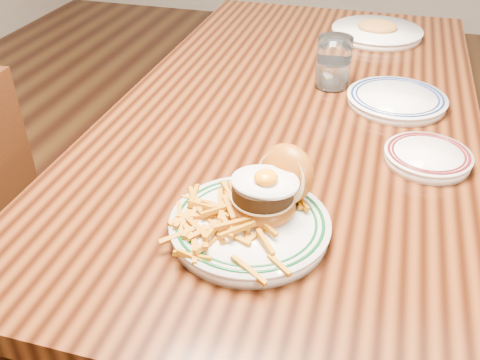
# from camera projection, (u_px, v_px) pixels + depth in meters

# --- Properties ---
(floor) EXTENTS (6.00, 6.00, 0.00)m
(floor) POSITION_uv_depth(u_px,v_px,m) (283.00, 314.00, 1.72)
(floor) COLOR black
(floor) RESTS_ON ground
(table) EXTENTS (0.85, 1.60, 0.75)m
(table) POSITION_uv_depth(u_px,v_px,m) (295.00, 135.00, 1.35)
(table) COLOR black
(table) RESTS_ON floor
(main_plate) EXTENTS (0.27, 0.29, 0.13)m
(main_plate) POSITION_uv_depth(u_px,v_px,m) (256.00, 212.00, 0.89)
(main_plate) COLOR white
(main_plate) RESTS_ON table
(side_plate) EXTENTS (0.17, 0.18, 0.03)m
(side_plate) POSITION_uv_depth(u_px,v_px,m) (428.00, 156.00, 1.07)
(side_plate) COLOR white
(side_plate) RESTS_ON table
(rear_plate) EXTENTS (0.24, 0.24, 0.03)m
(rear_plate) POSITION_uv_depth(u_px,v_px,m) (397.00, 99.00, 1.29)
(rear_plate) COLOR white
(rear_plate) RESTS_ON table
(water_glass) EXTENTS (0.09, 0.09, 0.13)m
(water_glass) POSITION_uv_depth(u_px,v_px,m) (333.00, 65.00, 1.35)
(water_glass) COLOR white
(water_glass) RESTS_ON table
(far_plate) EXTENTS (0.28, 0.28, 0.05)m
(far_plate) POSITION_uv_depth(u_px,v_px,m) (377.00, 32.00, 1.68)
(far_plate) COLOR white
(far_plate) RESTS_ON table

